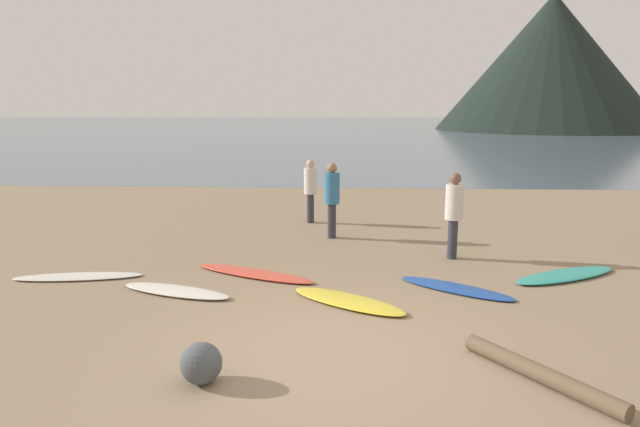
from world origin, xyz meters
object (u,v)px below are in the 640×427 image
object	(u,v)px
surfboard_3	(348,301)
beach_rock_near	(201,363)
driftwood_log	(540,373)
surfboard_0	(78,277)
person_2	(332,194)
surfboard_4	(456,288)
person_0	(454,209)
surfboard_5	(566,275)
person_3	(310,186)
surfboard_1	(176,291)
surfboard_2	(254,273)

from	to	relation	value
surfboard_3	beach_rock_near	xyz separation A→B (m)	(-1.59, -2.47, 0.18)
beach_rock_near	surfboard_3	bearing A→B (deg)	57.34
driftwood_log	surfboard_0	bearing A→B (deg)	153.94
surfboard_3	person_2	bearing A→B (deg)	128.07
surfboard_4	person_0	size ratio (longest dim) A/B	1.16
surfboard_4	beach_rock_near	bearing A→B (deg)	-102.38
person_2	driftwood_log	distance (m)	6.91
surfboard_5	driftwood_log	distance (m)	4.11
person_3	surfboard_0	bearing A→B (deg)	-126.55
person_2	person_0	bearing A→B (deg)	103.52
surfboard_1	surfboard_2	size ratio (longest dim) A/B	0.81
surfboard_0	surfboard_2	xyz separation A→B (m)	(3.02, 0.30, 0.01)
surfboard_5	surfboard_0	bearing A→B (deg)	155.49
surfboard_4	person_2	size ratio (longest dim) A/B	1.15
surfboard_0	surfboard_1	distance (m)	2.04
surfboard_3	person_2	size ratio (longest dim) A/B	1.16
surfboard_4	surfboard_5	size ratio (longest dim) A/B	0.88
surfboard_1	person_2	size ratio (longest dim) A/B	1.14
surfboard_3	surfboard_4	xyz separation A→B (m)	(1.75, 0.70, -0.01)
surfboard_0	surfboard_1	bearing A→B (deg)	-28.00
beach_rock_near	driftwood_log	bearing A→B (deg)	3.02
person_2	person_3	bearing A→B (deg)	-113.16
beach_rock_near	person_3	bearing A→B (deg)	85.38
surfboard_3	surfboard_4	bearing A→B (deg)	54.99
surfboard_2	driftwood_log	size ratio (longest dim) A/B	1.22
surfboard_4	person_0	distance (m)	2.12
surfboard_1	beach_rock_near	bearing A→B (deg)	-49.87
surfboard_0	surfboard_3	distance (m)	4.76
surfboard_3	surfboard_5	size ratio (longest dim) A/B	0.88
person_3	driftwood_log	distance (m)	8.58
person_0	person_2	xyz separation A→B (m)	(-2.38, 1.56, 0.01)
surfboard_5	driftwood_log	world-z (taller)	driftwood_log
surfboard_0	person_2	xyz separation A→B (m)	(4.31, 3.12, 0.96)
surfboard_1	surfboard_2	bearing A→B (deg)	59.87
person_2	beach_rock_near	world-z (taller)	person_2
surfboard_1	person_3	distance (m)	5.75
surfboard_3	driftwood_log	world-z (taller)	driftwood_log
surfboard_1	surfboard_4	size ratio (longest dim) A/B	0.99
surfboard_0	person_3	world-z (taller)	person_3
surfboard_0	beach_rock_near	distance (m)	4.65
surfboard_1	beach_rock_near	distance (m)	3.03
surfboard_4	person_2	world-z (taller)	person_2
surfboard_0	surfboard_2	size ratio (longest dim) A/B	0.92
driftwood_log	person_0	bearing A→B (deg)	90.47
surfboard_0	driftwood_log	bearing A→B (deg)	-34.61
surfboard_2	person_0	distance (m)	3.99
surfboard_1	person_0	size ratio (longest dim) A/B	1.14
person_0	person_3	world-z (taller)	person_0
driftwood_log	surfboard_5	bearing A→B (deg)	65.32
surfboard_1	surfboard_3	xyz separation A→B (m)	(2.73, -0.33, 0.00)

